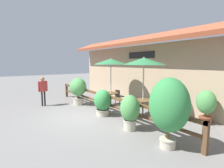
{
  "coord_description": "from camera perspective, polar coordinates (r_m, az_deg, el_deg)",
  "views": [
    {
      "loc": [
        7.35,
        -3.73,
        2.54
      ],
      "look_at": [
        0.25,
        1.38,
        1.47
      ],
      "focal_mm": 28.0,
      "sensor_mm": 36.0,
      "label": 1
    }
  ],
  "objects": [
    {
      "name": "potted_plant_tall_tropical",
      "position": [
        5.41,
        18.11,
        -6.92
      ],
      "size": [
        1.21,
        1.09,
        2.12
      ],
      "color": "#B7AD99",
      "rests_on": "ground"
    },
    {
      "name": "chair_middle_streetside",
      "position": [
        8.16,
        6.65,
        -7.63
      ],
      "size": [
        0.51,
        0.51,
        0.87
      ],
      "rotation": [
        0.0,
        0.0,
        0.25
      ],
      "color": "#514C47",
      "rests_on": "ground"
    },
    {
      "name": "building_facade",
      "position": [
        10.75,
        11.13,
        4.84
      ],
      "size": [
        14.28,
        1.49,
        4.23
      ],
      "color": "tan",
      "rests_on": "ground"
    },
    {
      "name": "dining_table_near",
      "position": [
        10.49,
        -0.39,
        -3.67
      ],
      "size": [
        0.87,
        0.87,
        0.76
      ],
      "color": "brown",
      "rests_on": "ground"
    },
    {
      "name": "patio_railing",
      "position": [
        8.96,
        -2.65,
        -4.93
      ],
      "size": [
        10.4,
        0.14,
        0.95
      ],
      "color": "brown",
      "rests_on": "ground"
    },
    {
      "name": "pedestrian",
      "position": [
        11.02,
        -21.63,
        -1.01
      ],
      "size": [
        0.34,
        0.58,
        1.72
      ],
      "rotation": [
        0.0,
        0.0,
        1.88
      ],
      "color": "black",
      "rests_on": "ground"
    },
    {
      "name": "potted_plant_small_flowering",
      "position": [
        6.67,
        5.86,
        -8.66
      ],
      "size": [
        0.79,
        0.71,
        1.35
      ],
      "color": "#B7AD99",
      "rests_on": "ground"
    },
    {
      "name": "chair_near_streetside",
      "position": [
        10.18,
        -3.48,
        -4.66
      ],
      "size": [
        0.46,
        0.46,
        0.87
      ],
      "rotation": [
        0.0,
        0.0,
        0.1
      ],
      "color": "#514C47",
      "rests_on": "ground"
    },
    {
      "name": "potted_plant_entrance_palm",
      "position": [
        8.24,
        28.34,
        -5.85
      ],
      "size": [
        0.79,
        0.71,
        1.43
      ],
      "color": "brown",
      "rests_on": "ground"
    },
    {
      "name": "potted_plant_corner_fern",
      "position": [
        10.71,
        -11.0,
        -1.52
      ],
      "size": [
        1.08,
        0.97,
        1.63
      ],
      "color": "#B7AD99",
      "rests_on": "ground"
    },
    {
      "name": "chair_near_wallside",
      "position": [
        10.92,
        2.29,
        -3.85
      ],
      "size": [
        0.46,
        0.46,
        0.87
      ],
      "rotation": [
        0.0,
        0.0,
        3.25
      ],
      "color": "#514C47",
      "rests_on": "ground"
    },
    {
      "name": "chair_middle_wallside",
      "position": [
        9.16,
        13.34,
        -6.16
      ],
      "size": [
        0.46,
        0.46,
        0.87
      ],
      "rotation": [
        0.0,
        0.0,
        3.24
      ],
      "color": "#514C47",
      "rests_on": "ground"
    },
    {
      "name": "dining_table_middle",
      "position": [
        8.64,
        10.06,
        -6.09
      ],
      "size": [
        0.87,
        0.87,
        0.76
      ],
      "color": "brown",
      "rests_on": "ground"
    },
    {
      "name": "patio_umbrella_middle",
      "position": [
        8.42,
        10.35,
        7.28
      ],
      "size": [
        2.03,
        2.03,
        2.81
      ],
      "color": "#B7B2A8",
      "rests_on": "ground"
    },
    {
      "name": "patio_umbrella_near",
      "position": [
        10.31,
        -0.39,
        7.32
      ],
      "size": [
        2.03,
        2.03,
        2.81
      ],
      "color": "#B7B2A8",
      "rests_on": "ground"
    },
    {
      "name": "potted_plant_broad_leaf",
      "position": [
        8.42,
        -3.12,
        -5.9
      ],
      "size": [
        0.88,
        0.79,
        1.27
      ],
      "color": "#B7AD99",
      "rests_on": "ground"
    },
    {
      "name": "ground_plane",
      "position": [
        8.62,
        -8.57,
        -10.25
      ],
      "size": [
        60.0,
        60.0,
        0.0
      ],
      "primitive_type": "plane",
      "color": "slate"
    }
  ]
}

